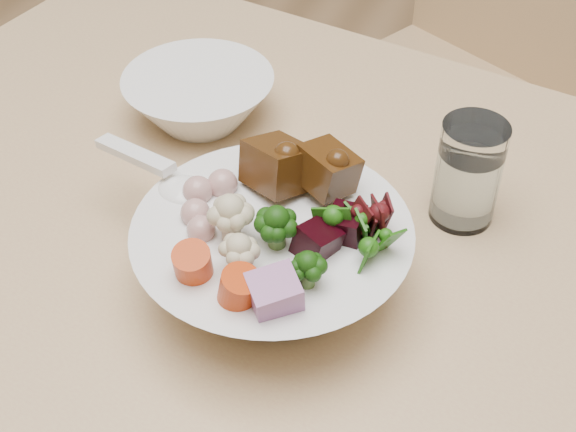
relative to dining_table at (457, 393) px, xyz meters
The scene contains 6 objects.
dining_table is the anchor object (origin of this frame).
chair_far 0.69m from the dining_table, 99.07° to the left, with size 0.57×0.57×0.92m.
food_bowl 0.20m from the dining_table, behind, with size 0.23×0.23×0.13m.
soup_spoon 0.31m from the dining_table, behind, with size 0.14×0.08×0.03m.
water_glass 0.20m from the dining_table, 104.39° to the left, with size 0.06×0.06×0.10m.
side_bowl 0.41m from the dining_table, 148.76° to the left, with size 0.16×0.16×0.05m, color white, non-canonical shape.
Camera 1 is at (0.16, -0.48, 1.19)m, focal length 50.00 mm.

